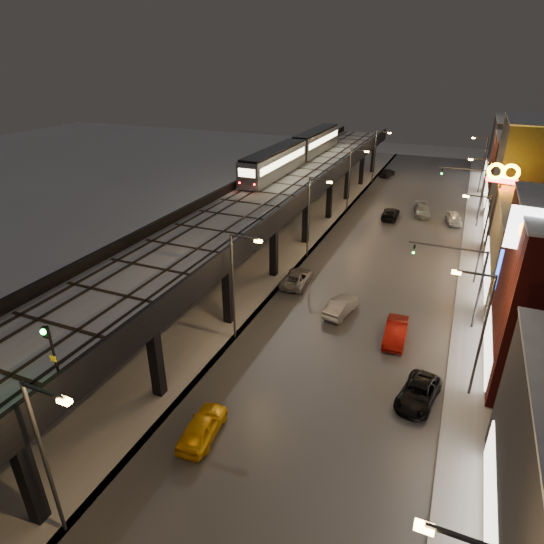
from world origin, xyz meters
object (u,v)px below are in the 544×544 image
(car_mid_dark, at_px, (390,214))
(rail_signal, at_px, (49,343))
(car_onc_white, at_px, (422,211))
(car_taxi, at_px, (203,427))
(car_near_white, at_px, (341,307))
(car_onc_silver, at_px, (396,332))
(car_onc_dark, at_px, (418,394))
(car_onc_red, at_px, (453,218))
(subway_train, at_px, (298,150))
(car_mid_silver, at_px, (297,278))
(sign_citgo, at_px, (525,252))
(car_far_white, at_px, (387,173))

(car_mid_dark, bearing_deg, rail_signal, 79.59)
(car_onc_white, bearing_deg, car_taxi, -109.31)
(car_near_white, bearing_deg, car_onc_silver, 165.38)
(car_onc_dark, height_order, car_onc_red, car_onc_red)
(rail_signal, bearing_deg, subway_train, 97.13)
(car_onc_red, bearing_deg, car_mid_dark, 176.50)
(subway_train, relative_size, rail_signal, 11.14)
(car_mid_dark, bearing_deg, car_onc_silver, 98.83)
(car_onc_white, bearing_deg, car_mid_silver, -118.96)
(car_onc_red, bearing_deg, car_onc_white, 143.74)
(car_onc_dark, height_order, car_onc_white, car_onc_white)
(subway_train, bearing_deg, car_mid_silver, -69.84)
(car_taxi, relative_size, car_onc_dark, 0.94)
(car_onc_silver, bearing_deg, rail_signal, -126.57)
(car_onc_dark, bearing_deg, car_onc_white, 105.94)
(subway_train, relative_size, car_near_white, 7.60)
(car_onc_silver, distance_m, car_onc_white, 33.62)
(car_near_white, relative_size, car_mid_dark, 0.89)
(car_near_white, bearing_deg, car_onc_red, -94.98)
(car_onc_red, height_order, sign_citgo, sign_citgo)
(rail_signal, distance_m, car_near_white, 25.13)
(car_near_white, relative_size, car_onc_dark, 0.96)
(car_near_white, relative_size, car_mid_silver, 0.89)
(car_onc_white, bearing_deg, car_mid_dark, -151.85)
(car_far_white, xyz_separation_m, sign_citgo, (17.45, -57.31, 9.09))
(car_mid_silver, bearing_deg, car_near_white, 142.17)
(car_near_white, height_order, car_mid_silver, car_near_white)
(car_taxi, relative_size, car_onc_red, 0.99)
(car_mid_dark, relative_size, car_onc_white, 1.01)
(rail_signal, height_order, car_onc_dark, rail_signal)
(car_mid_silver, relative_size, car_onc_dark, 1.08)
(car_mid_dark, xyz_separation_m, car_onc_white, (3.92, 3.16, -0.01))
(car_near_white, height_order, car_far_white, same)
(car_near_white, distance_m, sign_citgo, 15.98)
(subway_train, xyz_separation_m, car_onc_silver, (19.84, -31.21, -7.52))
(car_onc_white, relative_size, sign_citgo, 0.39)
(rail_signal, height_order, car_onc_silver, rail_signal)
(rail_signal, relative_size, car_near_white, 0.68)
(subway_train, xyz_separation_m, car_near_white, (14.72, -28.86, -7.55))
(subway_train, xyz_separation_m, car_mid_silver, (9.18, -25.01, -7.59))
(car_mid_silver, bearing_deg, car_onc_dark, 132.64)
(car_taxi, bearing_deg, car_onc_silver, -126.52)
(car_near_white, bearing_deg, car_mid_dark, -79.15)
(sign_citgo, bearing_deg, car_onc_white, 103.75)
(subway_train, xyz_separation_m, car_taxi, (10.88, -46.05, -7.54))
(car_onc_dark, bearing_deg, car_onc_red, 99.80)
(car_mid_dark, height_order, sign_citgo, sign_citgo)
(car_taxi, bearing_deg, car_mid_dark, -99.73)
(subway_train, height_order, car_far_white, subway_train)
(subway_train, height_order, car_onc_silver, subway_train)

